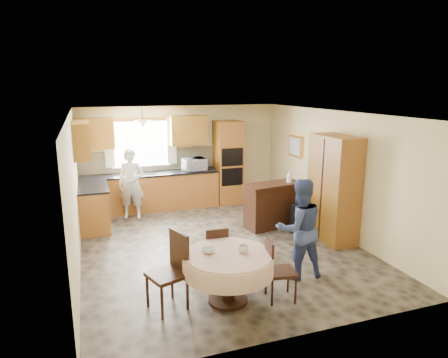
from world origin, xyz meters
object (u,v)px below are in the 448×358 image
cupboard (333,189)px  person_sink (131,184)px  dining_table (228,264)px  chair_left (172,267)px  chair_back (216,251)px  sideboard (273,206)px  oven_tower (228,162)px  chair_right (276,267)px  person_dining (299,229)px

cupboard → person_sink: cupboard is taller
dining_table → chair_left: chair_left is taller
dining_table → chair_back: (0.04, 0.70, -0.09)m
sideboard → cupboard: 1.41m
chair_back → person_sink: bearing=-73.7°
oven_tower → sideboard: size_ratio=1.68×
oven_tower → chair_back: 4.31m
sideboard → cupboard: (0.78, -1.02, 0.58)m
person_sink → sideboard: bearing=-16.0°
oven_tower → cupboard: 3.26m
oven_tower → chair_right: bearing=-101.9°
oven_tower → chair_left: bearing=-118.3°
sideboard → person_sink: (-2.79, 1.61, 0.35)m
oven_tower → cupboard: size_ratio=1.03×
chair_back → dining_table: bearing=88.6°
sideboard → person_sink: person_sink is taller
dining_table → chair_right: chair_right is taller
sideboard → cupboard: size_ratio=0.61×
oven_tower → person_dining: 4.30m
chair_right → chair_back: bearing=45.3°
sideboard → chair_right: size_ratio=1.39×
dining_table → person_dining: 1.39m
person_dining → person_sink: bearing=-57.5°
cupboard → chair_right: 2.77m
oven_tower → dining_table: (-1.67, -4.65, -0.50)m
chair_back → chair_right: chair_right is taller
chair_right → person_dining: person_dining is taller
chair_left → person_sink: size_ratio=0.66×
person_sink → person_dining: size_ratio=1.00×
chair_right → person_dining: (0.66, 0.54, 0.30)m
cupboard → oven_tower: bearing=109.2°
chair_back → sideboard: bearing=-133.1°
chair_right → person_sink: person_sink is taller
oven_tower → person_dining: oven_tower is taller
chair_left → oven_tower: bearing=132.1°
sideboard → dining_table: size_ratio=0.99×
chair_right → person_dining: bearing=-40.6°
chair_right → oven_tower: bearing=-1.6°
chair_left → chair_back: 0.99m
sideboard → person_dining: person_dining is taller
dining_table → sideboard: bearing=53.0°
dining_table → person_sink: 4.29m
chair_left → person_dining: 2.10m
oven_tower → dining_table: oven_tower is taller
chair_back → person_dining: bearing=167.6°
chair_left → chair_back: size_ratio=1.23×
oven_tower → cupboard: bearing=-70.8°
dining_table → person_sink: (-0.83, 4.20, 0.24)m
cupboard → person_dining: size_ratio=1.29×
oven_tower → chair_left: 5.15m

